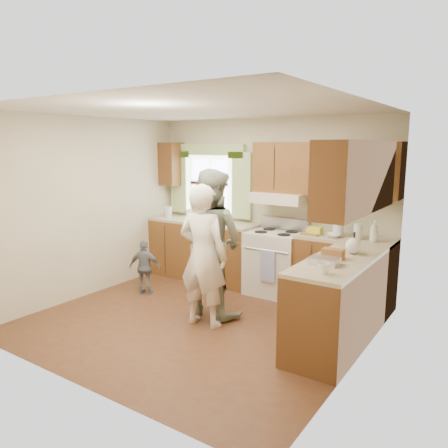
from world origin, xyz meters
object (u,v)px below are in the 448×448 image
Objects in this scene: stove at (276,262)px; woman_left at (203,256)px; woman_right at (211,243)px; child at (145,267)px.

woman_left reaches higher than stove.
stove is 0.59× the size of woman_right.
woman_right is at bearing -106.89° from stove.
stove is 1.54m from woman_left.
woman_right reaches higher than child.
stove reaches higher than child.
woman_right reaches higher than woman_left.
stove is 0.64× the size of woman_left.
woman_left is at bearing 138.86° from child.
child is at bearing 1.63° from woman_right.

